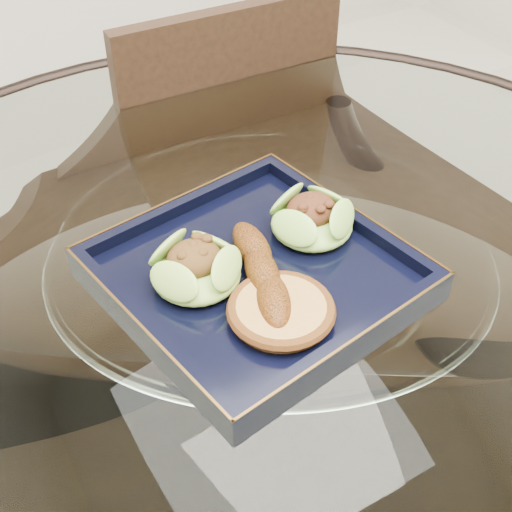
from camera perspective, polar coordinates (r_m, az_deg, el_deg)
dining_table at (r=0.84m, az=0.95°, el=-10.57°), size 1.13×1.13×0.77m
dining_chair at (r=1.17m, az=0.61°, el=-0.18°), size 0.38×0.38×0.87m
navy_plate at (r=0.71m, az=0.00°, el=-1.82°), size 0.31×0.31×0.02m
lettuce_wrap_left at (r=0.68m, az=-4.82°, el=-1.11°), size 0.10×0.10×0.03m
lettuce_wrap_right at (r=0.74m, az=4.49°, el=2.86°), size 0.09×0.09×0.03m
roasted_plantain at (r=0.68m, az=0.51°, el=-1.33°), size 0.07×0.15×0.03m
crumb_patty at (r=0.65m, az=2.02°, el=-4.49°), size 0.10×0.10×0.02m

